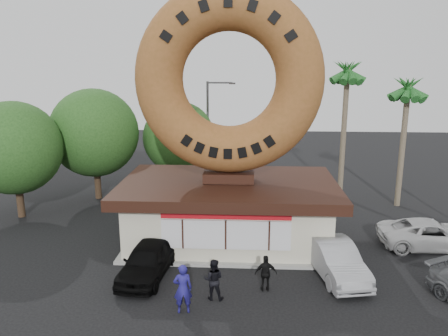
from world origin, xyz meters
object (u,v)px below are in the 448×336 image
person_left (183,289)px  car_white (432,234)px  donut_shop (229,209)px  street_lamp (210,130)px  car_silver (335,259)px  person_center (213,279)px  person_right (266,273)px  giant_donut (229,80)px  car_black (147,260)px

person_left → car_white: size_ratio=0.37×
donut_shop → car_white: size_ratio=2.14×
street_lamp → car_white: bearing=-40.2°
person_left → car_silver: bearing=-162.9°
donut_shop → street_lamp: (-1.86, 10.02, 2.72)m
person_center → person_right: person_center is taller
giant_donut → street_lamp: giant_donut is taller
person_left → car_black: size_ratio=0.44×
person_center → person_right: (2.12, 0.76, -0.07)m
person_right → car_silver: person_right is taller
giant_donut → person_left: size_ratio=4.77×
car_black → person_left: bearing=-48.3°
street_lamp → person_left: bearing=-88.5°
giant_donut → person_right: (1.78, -5.27, -7.69)m
street_lamp → person_right: size_ratio=5.09×
street_lamp → person_right: bearing=-76.6°
person_center → street_lamp: bearing=-82.4°
car_silver → street_lamp: bearing=105.4°
person_right → car_white: bearing=-155.0°
person_left → car_white: bearing=-161.3°
street_lamp → car_black: (-1.57, -14.28, -3.73)m
car_silver → car_black: bearing=172.8°
car_silver → car_white: 6.44m
car_black → person_right: bearing=-4.9°
person_left → person_center: person_left is taller
car_black → car_white: size_ratio=0.85×
car_silver → car_white: bearing=20.1°
giant_donut → street_lamp: size_ratio=1.17×
person_center → car_black: 3.55m
person_left → person_right: size_ratio=1.25×
giant_donut → car_white: (10.45, -0.41, -7.75)m
person_center → car_white: (10.79, 5.62, -0.12)m
person_left → car_black: bearing=-64.8°
car_silver → giant_donut: bearing=132.0°
giant_donut → person_right: bearing=-71.3°
person_left → person_right: person_left is taller
person_center → car_black: size_ratio=0.38×
car_white → street_lamp: bearing=49.6°
giant_donut → person_center: giant_donut is taller
car_silver → person_center: bearing=-167.3°
person_right → street_lamp: bearing=-80.9°
giant_donut → person_right: giant_donut is taller
car_black → car_white: car_black is taller
giant_donut → car_black: 9.47m
person_left → car_silver: person_left is taller
person_right → car_silver: bearing=-158.3°
person_center → person_left: bearing=45.8°
street_lamp → person_right: street_lamp is taller
person_left → person_center: 1.50m
donut_shop → person_left: bearing=-101.4°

